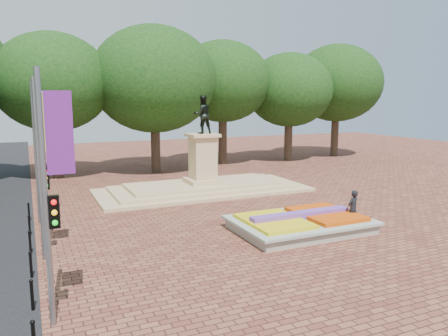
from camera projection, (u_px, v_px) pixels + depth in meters
name	position (u px, v px, depth m)	size (l,w,h in m)	color
ground	(261.00, 222.00, 22.09)	(90.00, 90.00, 0.00)	brown
flower_bed	(301.00, 223.00, 20.65)	(6.30, 4.30, 0.91)	gray
monument	(203.00, 179.00, 29.15)	(14.00, 6.00, 6.40)	tan
tree_row_back	(185.00, 93.00, 38.18)	(44.80, 8.80, 10.43)	#37271E
banner_poles	(42.00, 162.00, 16.20)	(0.88, 11.17, 7.00)	slate
bollard_row	(30.00, 252.00, 16.30)	(0.12, 13.12, 0.98)	black
pedestrian	(353.00, 209.00, 21.19)	(0.66, 0.43, 1.81)	black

